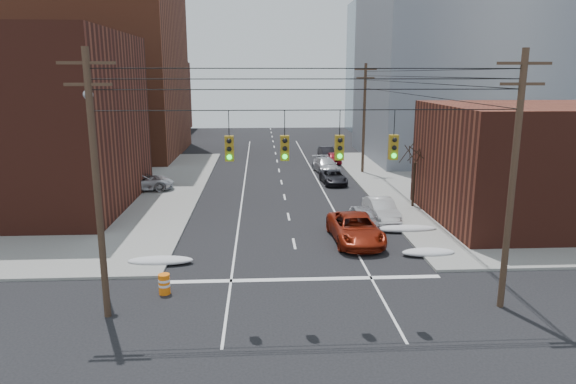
{
  "coord_description": "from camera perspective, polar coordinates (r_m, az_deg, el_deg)",
  "views": [
    {
      "loc": [
        -1.99,
        -17.33,
        10.0
      ],
      "look_at": [
        -0.32,
        12.9,
        3.0
      ],
      "focal_mm": 32.0,
      "sensor_mm": 36.0,
      "label": 1
    }
  ],
  "objects": [
    {
      "name": "traffic_signals",
      "position": [
        20.6,
        2.69,
        5.1
      ],
      "size": [
        17.0,
        0.42,
        2.02
      ],
      "color": "black",
      "rests_on": "ground"
    },
    {
      "name": "lot_car_d",
      "position": [
        50.84,
        -19.42,
        1.96
      ],
      "size": [
        4.63,
        2.55,
        1.49
      ],
      "primitive_type": "imported",
      "rotation": [
        0.0,
        0.0,
        1.38
      ],
      "color": "#ABABB0",
      "rests_on": "sidewalk_nw"
    },
    {
      "name": "parked_car_e",
      "position": [
        58.8,
        5.1,
        3.79
      ],
      "size": [
        1.53,
        3.68,
        1.25
      ],
      "primitive_type": "imported",
      "rotation": [
        0.0,
        0.0,
        0.02
      ],
      "color": "maroon",
      "rests_on": "ground"
    },
    {
      "name": "lot_car_b",
      "position": [
        46.02,
        -16.03,
        1.13
      ],
      "size": [
        5.93,
        3.48,
        1.55
      ],
      "primitive_type": "imported",
      "rotation": [
        0.0,
        0.0,
        1.74
      ],
      "color": "silver",
      "rests_on": "sidewalk_nw"
    },
    {
      "name": "parked_car_f",
      "position": [
        61.87,
        4.32,
        4.36
      ],
      "size": [
        1.78,
        4.45,
        1.44
      ],
      "primitive_type": "imported",
      "rotation": [
        0.0,
        0.0,
        0.06
      ],
      "color": "black",
      "rests_on": "ground"
    },
    {
      "name": "red_pickup",
      "position": [
        31.45,
        7.49,
        -4.05
      ],
      "size": [
        2.98,
        6.06,
        1.65
      ],
      "primitive_type": "imported",
      "rotation": [
        0.0,
        0.0,
        0.04
      ],
      "color": "maroon",
      "rests_on": "ground"
    },
    {
      "name": "building_office",
      "position": [
        65.9,
        18.82,
        14.53
      ],
      "size": [
        22.0,
        20.0,
        25.0
      ],
      "primitive_type": "cube",
      "color": "gray",
      "rests_on": "ground"
    },
    {
      "name": "building_brick_far",
      "position": [
        94.52,
        -18.15,
        9.96
      ],
      "size": [
        22.0,
        18.0,
        12.0
      ],
      "primitive_type": "cube",
      "color": "#502118",
      "rests_on": "ground"
    },
    {
      "name": "snow_ne",
      "position": [
        30.06,
        15.33,
        -6.47
      ],
      "size": [
        3.0,
        1.08,
        0.42
      ],
      "primitive_type": "ellipsoid",
      "color": "silver",
      "rests_on": "ground"
    },
    {
      "name": "snow_nw",
      "position": [
        28.61,
        -13.98,
        -7.4
      ],
      "size": [
        3.5,
        1.08,
        0.42
      ],
      "primitive_type": "ellipsoid",
      "color": "silver",
      "rests_on": "ground"
    },
    {
      "name": "street_light",
      "position": [
        24.91,
        -20.66,
        1.86
      ],
      "size": [
        0.44,
        0.44,
        9.32
      ],
      "color": "gray",
      "rests_on": "ground"
    },
    {
      "name": "building_storefront",
      "position": [
        39.32,
        27.48,
        2.77
      ],
      "size": [
        16.0,
        12.0,
        8.0
      ],
      "primitive_type": "cube",
      "color": "#502118",
      "rests_on": "ground"
    },
    {
      "name": "bare_tree",
      "position": [
        39.83,
        13.81,
        1.52
      ],
      "size": [
        2.09,
        2.2,
        4.93
      ],
      "color": "black",
      "rests_on": "ground"
    },
    {
      "name": "parked_car_b",
      "position": [
        36.3,
        10.32,
        -1.93
      ],
      "size": [
        1.85,
        4.71,
        1.53
      ],
      "primitive_type": "imported",
      "rotation": [
        0.0,
        0.0,
        0.05
      ],
      "color": "silver",
      "rests_on": "ground"
    },
    {
      "name": "utility_pole_right",
      "position": [
        23.26,
        23.72,
        1.46
      ],
      "size": [
        2.2,
        0.28,
        11.0
      ],
      "color": "#473323",
      "rests_on": "ground"
    },
    {
      "name": "construction_barrel",
      "position": [
        24.83,
        -13.58,
        -9.88
      ],
      "size": [
        0.56,
        0.56,
        0.96
      ],
      "rotation": [
        0.0,
        0.0,
        0.03
      ],
      "color": "orange",
      "rests_on": "ground"
    },
    {
      "name": "ground",
      "position": [
        20.11,
        3.07,
        -16.83
      ],
      "size": [
        160.0,
        160.0,
        0.0
      ],
      "primitive_type": "plane",
      "color": "black",
      "rests_on": "ground"
    },
    {
      "name": "parked_car_a",
      "position": [
        34.3,
        8.39,
        -2.87
      ],
      "size": [
        1.68,
        4.07,
        1.38
      ],
      "primitive_type": "imported",
      "rotation": [
        0.0,
        0.0,
        -0.01
      ],
      "color": "#B4B4B9",
      "rests_on": "ground"
    },
    {
      "name": "parked_car_c",
      "position": [
        47.79,
        5.08,
        1.65
      ],
      "size": [
        2.32,
        4.58,
        1.24
      ],
      "primitive_type": "imported",
      "rotation": [
        0.0,
        0.0,
        0.06
      ],
      "color": "black",
      "rests_on": "ground"
    },
    {
      "name": "utility_pole_left",
      "position": [
        21.76,
        -20.51,
        1.01
      ],
      "size": [
        2.2,
        0.28,
        11.0
      ],
      "color": "#473323",
      "rests_on": "ground"
    },
    {
      "name": "building_glass",
      "position": [
        91.12,
        13.79,
        13.29
      ],
      "size": [
        20.0,
        18.0,
        22.0
      ],
      "primitive_type": "cube",
      "color": "gray",
      "rests_on": "ground"
    },
    {
      "name": "snow_east_far",
      "position": [
        34.14,
        12.98,
        -3.99
      ],
      "size": [
        4.0,
        1.08,
        0.42
      ],
      "primitive_type": "ellipsoid",
      "color": "silver",
      "rests_on": "ground"
    },
    {
      "name": "parked_car_d",
      "position": [
        53.27,
        4.22,
        2.99
      ],
      "size": [
        2.78,
        5.42,
        1.51
      ],
      "primitive_type": "imported",
      "rotation": [
        0.0,
        0.0,
        0.13
      ],
      "color": "#B8B9BD",
      "rests_on": "ground"
    },
    {
      "name": "utility_pole_far",
      "position": [
        52.56,
        8.46,
        8.28
      ],
      "size": [
        2.2,
        0.28,
        11.0
      ],
      "color": "#473323",
      "rests_on": "ground"
    },
    {
      "name": "building_brick_tall",
      "position": [
        69.12,
        -22.66,
        16.21
      ],
      "size": [
        24.0,
        20.0,
        30.0
      ],
      "primitive_type": "cube",
      "color": "brown",
      "rests_on": "ground"
    },
    {
      "name": "lot_car_c",
      "position": [
        42.18,
        -26.22,
        -0.87
      ],
      "size": [
        5.21,
        3.55,
        1.4
      ],
      "primitive_type": "imported",
      "rotation": [
        0.0,
        0.0,
        1.93
      ],
      "color": "black",
      "rests_on": "sidewalk_nw"
    },
    {
      "name": "lot_car_a",
      "position": [
        42.44,
        -20.87,
        -0.2
      ],
      "size": [
        4.93,
        2.59,
        1.55
      ],
      "primitive_type": "imported",
      "rotation": [
        0.0,
        0.0,
        1.36
      ],
      "color": "silver",
      "rests_on": "sidewalk_nw"
    }
  ]
}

